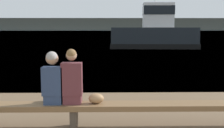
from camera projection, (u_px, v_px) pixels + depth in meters
name	position (u px, v px, depth m)	size (l,w,h in m)	color
water_surface	(107.00, 31.00, 127.07)	(240.00, 240.00, 0.00)	teal
far_shoreline	(107.00, 24.00, 170.83)	(600.00, 12.00, 7.29)	#4C4C42
bench_main	(74.00, 108.00, 5.23)	(8.63, 0.43, 0.47)	brown
person_left	(53.00, 80.00, 5.15)	(0.37, 0.39, 0.98)	navy
person_right	(72.00, 80.00, 5.16)	(0.37, 0.38, 1.02)	#56282D
shopping_bag	(96.00, 98.00, 5.22)	(0.28, 0.19, 0.19)	#9E754C
tugboat_red	(154.00, 34.00, 25.50)	(7.92, 3.76, 7.51)	black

